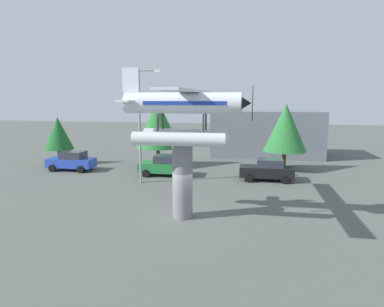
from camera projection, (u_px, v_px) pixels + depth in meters
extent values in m
plane|color=#515651|center=(183.00, 217.00, 18.91)|extent=(140.00, 140.00, 0.00)
cylinder|color=slate|center=(182.00, 181.00, 18.58)|extent=(1.10, 1.10, 4.12)
cylinder|color=silver|center=(178.00, 139.00, 17.21)|extent=(4.80, 0.70, 0.70)
cylinder|color=#333338|center=(203.00, 123.00, 17.37)|extent=(0.10, 0.10, 0.90)
cylinder|color=#333338|center=(158.00, 122.00, 17.77)|extent=(0.10, 0.10, 0.90)
cylinder|color=silver|center=(186.00, 135.00, 19.16)|extent=(4.80, 0.70, 0.70)
cylinder|color=#333338|center=(206.00, 122.00, 18.34)|extent=(0.10, 0.10, 0.90)
cylinder|color=#333338|center=(163.00, 121.00, 18.75)|extent=(0.10, 0.10, 0.90)
cylinder|color=silver|center=(182.00, 103.00, 17.89)|extent=(6.20, 1.11, 1.10)
cube|color=#193399|center=(186.00, 103.00, 17.86)|extent=(4.34, 1.14, 0.20)
cone|color=#262628|center=(245.00, 103.00, 17.34)|extent=(0.70, 0.88, 0.88)
cylinder|color=black|center=(253.00, 103.00, 17.27)|extent=(0.04, 1.80, 1.80)
cube|color=silver|center=(190.00, 91.00, 17.73)|extent=(1.11, 10.40, 0.12)
cube|color=silver|center=(131.00, 101.00, 18.35)|extent=(0.70, 2.80, 0.10)
cube|color=silver|center=(131.00, 80.00, 18.18)|extent=(0.90, 0.12, 1.30)
cube|color=#2847B7|center=(71.00, 163.00, 30.94)|extent=(4.20, 1.70, 0.80)
cube|color=#2D333D|center=(73.00, 155.00, 30.78)|extent=(2.00, 1.56, 0.64)
cylinder|color=black|center=(63.00, 164.00, 32.11)|extent=(0.64, 0.22, 0.64)
cylinder|color=black|center=(52.00, 168.00, 30.36)|extent=(0.64, 0.22, 0.64)
cylinder|color=black|center=(90.00, 165.00, 31.64)|extent=(0.64, 0.22, 0.64)
cylinder|color=black|center=(80.00, 169.00, 29.90)|extent=(0.64, 0.22, 0.64)
cube|color=#237A38|center=(164.00, 167.00, 28.86)|extent=(4.20, 1.70, 0.80)
cube|color=#2D333D|center=(167.00, 159.00, 28.70)|extent=(2.00, 1.56, 0.64)
cylinder|color=black|center=(152.00, 169.00, 30.03)|extent=(0.64, 0.22, 0.64)
cylinder|color=black|center=(146.00, 174.00, 28.28)|extent=(0.64, 0.22, 0.64)
cylinder|color=black|center=(182.00, 170.00, 29.57)|extent=(0.64, 0.22, 0.64)
cylinder|color=black|center=(177.00, 175.00, 27.82)|extent=(0.64, 0.22, 0.64)
cube|color=black|center=(266.00, 172.00, 27.15)|extent=(4.20, 1.70, 0.80)
cube|color=#2D333D|center=(270.00, 163.00, 26.99)|extent=(2.00, 1.56, 0.64)
cylinder|color=black|center=(249.00, 173.00, 28.32)|extent=(0.64, 0.22, 0.64)
cylinder|color=black|center=(249.00, 178.00, 26.57)|extent=(0.64, 0.22, 0.64)
cylinder|color=black|center=(283.00, 175.00, 27.86)|extent=(0.64, 0.22, 0.64)
cylinder|color=black|center=(285.00, 180.00, 26.11)|extent=(0.64, 0.22, 0.64)
cylinder|color=gray|center=(140.00, 127.00, 25.91)|extent=(0.18, 0.18, 8.63)
cylinder|color=gray|center=(149.00, 70.00, 25.09)|extent=(1.60, 0.12, 0.12)
cube|color=silver|center=(158.00, 71.00, 24.98)|extent=(0.50, 0.28, 0.20)
cube|color=slate|center=(266.00, 133.00, 38.98)|extent=(12.13, 6.40, 5.07)
cylinder|color=brown|center=(60.00, 157.00, 33.71)|extent=(0.36, 0.36, 1.53)
cone|color=#1E6028|center=(58.00, 133.00, 33.33)|extent=(2.84, 2.84, 3.15)
cylinder|color=brown|center=(158.00, 157.00, 32.72)|extent=(0.36, 0.36, 1.85)
cone|color=#287033|center=(158.00, 123.00, 32.20)|extent=(4.17, 4.17, 4.63)
cylinder|color=brown|center=(284.00, 161.00, 30.96)|extent=(0.36, 0.36, 1.77)
cone|color=#287033|center=(285.00, 128.00, 30.47)|extent=(3.84, 3.84, 4.27)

